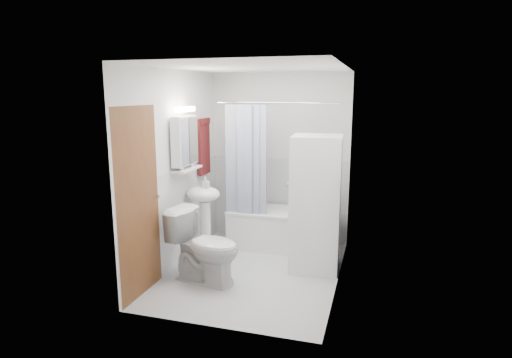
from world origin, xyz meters
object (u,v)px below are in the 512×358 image
(washer_dryer, at_px, (315,203))
(sink, at_px, (204,205))
(toilet, at_px, (205,247))
(bathtub, at_px, (279,227))

(washer_dryer, bearing_deg, sink, 178.10)
(sink, relative_size, washer_dryer, 0.64)
(sink, xyz_separation_m, washer_dryer, (1.43, 0.05, 0.12))
(sink, bearing_deg, washer_dryer, 2.09)
(sink, height_order, toilet, sink)
(bathtub, relative_size, sink, 1.33)
(bathtub, xyz_separation_m, sink, (-0.85, -0.64, 0.41))
(toilet, bearing_deg, washer_dryer, -46.92)
(bathtub, distance_m, toilet, 1.44)
(toilet, bearing_deg, bathtub, -12.54)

